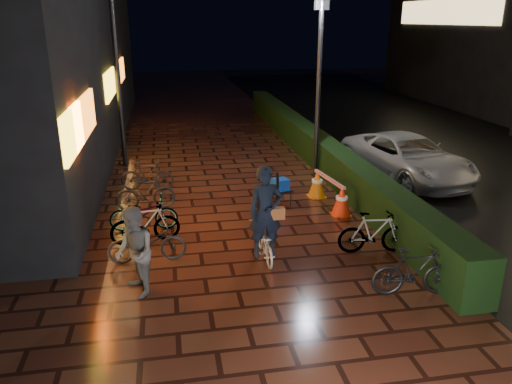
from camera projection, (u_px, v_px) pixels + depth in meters
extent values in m
plane|color=#381911|center=(262.00, 274.00, 9.64)|extent=(80.00, 80.00, 0.00)
cube|color=black|center=(512.00, 174.00, 15.78)|extent=(11.00, 60.00, 0.01)
cube|color=black|center=(312.00, 144.00, 17.46)|extent=(0.70, 20.00, 1.00)
imported|color=#59595B|center=(134.00, 252.00, 8.68)|extent=(0.85, 0.96, 1.64)
imported|color=#ADAEB2|center=(407.00, 157.00, 15.20)|extent=(3.09, 5.09, 1.32)
cube|color=yellow|center=(73.00, 132.00, 9.60)|extent=(0.08, 2.00, 0.90)
cube|color=orange|center=(84.00, 118.00, 10.99)|extent=(0.08, 3.00, 0.90)
cube|color=yellow|center=(110.00, 84.00, 16.57)|extent=(0.08, 2.80, 0.90)
cube|color=orange|center=(121.00, 70.00, 21.22)|extent=(0.08, 2.20, 0.90)
cube|color=#FFD88C|center=(444.00, 12.00, 26.96)|extent=(0.06, 10.00, 1.30)
cylinder|color=black|center=(318.00, 93.00, 14.81)|extent=(0.18, 0.18, 5.17)
cube|color=black|center=(322.00, 3.00, 14.00)|extent=(0.49, 0.27, 0.35)
cylinder|color=black|center=(118.00, 78.00, 15.75)|extent=(0.18, 0.18, 5.79)
imported|color=silver|center=(264.00, 242.00, 10.15)|extent=(0.50, 1.39, 0.73)
imported|color=black|center=(266.00, 212.00, 9.83)|extent=(0.68, 0.45, 1.86)
cube|color=brown|center=(276.00, 213.00, 9.86)|extent=(0.33, 0.14, 0.24)
cone|color=#FF2F0D|center=(342.00, 200.00, 12.40)|extent=(0.49, 0.49, 0.77)
cone|color=orange|center=(317.00, 183.00, 13.69)|extent=(0.49, 0.49, 0.77)
cube|color=#D9410B|center=(341.00, 214.00, 12.52)|extent=(0.48, 0.48, 0.03)
cube|color=orange|center=(316.00, 196.00, 13.81)|extent=(0.48, 0.48, 0.03)
cube|color=red|center=(329.00, 179.00, 12.93)|extent=(0.31, 1.65, 0.08)
cube|color=black|center=(280.00, 191.00, 13.03)|extent=(0.67, 0.60, 0.04)
cylinder|color=black|center=(276.00, 202.00, 12.85)|extent=(0.04, 0.04, 0.39)
cylinder|color=black|center=(291.00, 199.00, 13.04)|extent=(0.04, 0.04, 0.39)
cylinder|color=black|center=(269.00, 198.00, 13.16)|extent=(0.04, 0.04, 0.39)
cylinder|color=black|center=(284.00, 195.00, 13.35)|extent=(0.04, 0.04, 0.39)
cube|color=#0C3BA7|center=(280.00, 184.00, 12.97)|extent=(0.49, 0.45, 0.31)
cylinder|color=black|center=(278.00, 188.00, 12.79)|extent=(0.19, 0.44, 0.99)
imported|color=black|center=(145.00, 224.00, 10.83)|extent=(1.56, 0.64, 0.91)
imported|color=black|center=(147.00, 243.00, 10.00)|extent=(1.57, 0.59, 0.82)
imported|color=black|center=(146.00, 193.00, 12.76)|extent=(1.55, 0.56, 0.91)
imported|color=black|center=(144.00, 213.00, 11.52)|extent=(1.57, 0.59, 0.82)
imported|color=black|center=(147.00, 175.00, 14.19)|extent=(1.56, 0.63, 0.91)
imported|color=black|center=(414.00, 272.00, 8.77)|extent=(1.55, 0.61, 0.91)
imported|color=black|center=(374.00, 233.00, 10.37)|extent=(1.55, 0.60, 0.91)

